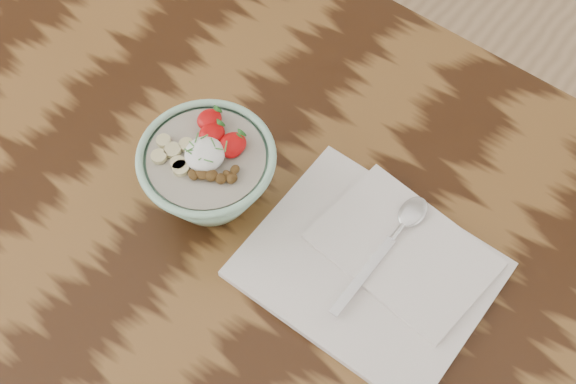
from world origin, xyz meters
TOP-DOWN VIEW (x-y plane):
  - table at (0.00, 0.00)cm, footprint 160.00×90.00cm
  - breakfast_bowl at (1.08, 2.16)cm, footprint 17.08×17.08cm
  - napkin at (23.91, 6.26)cm, footprint 28.78×24.32cm
  - spoon at (23.75, 11.79)cm, footprint 3.35×19.63cm

SIDE VIEW (x-z plane):
  - table at x=0.00cm, z-range 28.20..103.20cm
  - napkin at x=23.91cm, z-range 74.86..76.63cm
  - spoon at x=23.75cm, z-range 76.68..77.71cm
  - breakfast_bowl at x=1.08cm, z-range 75.10..86.59cm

